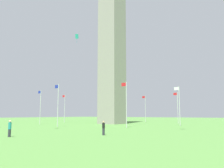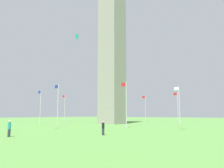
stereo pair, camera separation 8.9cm
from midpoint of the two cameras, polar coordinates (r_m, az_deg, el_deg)
name	(u,v)px [view 2 (the right image)]	position (r m, az deg, el deg)	size (l,w,h in m)	color
ground_plane	(112,124)	(59.59, 0.04, -9.70)	(260.00, 260.00, 0.00)	#548C3D
obelisk_monument	(112,31)	(63.42, 0.04, 12.70)	(5.32, 5.32, 48.36)	gray
flagpole_n	(65,107)	(71.54, -11.46, -5.55)	(1.12, 0.14, 8.26)	silver
flagpole_ne	(40,105)	(59.66, -17.06, -5.03)	(1.12, 0.14, 8.26)	silver
flagpole_e	(58,103)	(46.69, -13.05, -4.59)	(1.12, 0.14, 8.26)	silver
flagpole_se	(126,102)	(42.28, 3.49, -4.49)	(1.12, 0.14, 8.26)	silver
flagpole_s	(179,104)	(51.12, 16.12, -4.72)	(1.12, 0.14, 8.26)	silver
flagpole_sw	(177,106)	(64.59, 15.72, -5.24)	(1.12, 0.14, 8.26)	silver
flagpole_w	(145,107)	(74.50, 8.15, -5.69)	(1.12, 0.14, 8.26)	silver
flagpole_nw	(104,108)	(77.09, -1.92, -5.82)	(1.12, 0.14, 8.26)	silver
person_black_shirt	(103,128)	(27.25, -2.09, -10.70)	(0.32, 0.32, 1.62)	#2D2D38
person_teal_shirt	(9,129)	(27.34, -23.70, -9.94)	(0.32, 0.32, 1.75)	#2D2D38
kite_cyan_box	(77,36)	(53.87, -8.53, 11.43)	(0.92, 1.04, 2.14)	#33C6D1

